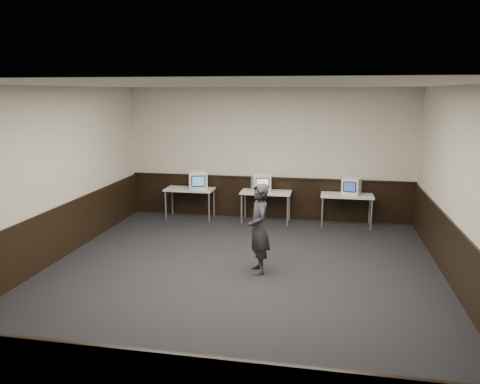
# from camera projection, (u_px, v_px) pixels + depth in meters

# --- Properties ---
(floor) EXTENTS (8.00, 8.00, 0.00)m
(floor) POSITION_uv_depth(u_px,v_px,m) (237.00, 279.00, 7.90)
(floor) COLOR black
(floor) RESTS_ON ground
(ceiling) EXTENTS (8.00, 8.00, 0.00)m
(ceiling) POSITION_uv_depth(u_px,v_px,m) (237.00, 85.00, 7.23)
(ceiling) COLOR white
(ceiling) RESTS_ON back_wall
(back_wall) EXTENTS (7.00, 0.00, 7.00)m
(back_wall) POSITION_uv_depth(u_px,v_px,m) (269.00, 154.00, 11.41)
(back_wall) COLOR beige
(back_wall) RESTS_ON ground
(front_wall) EXTENTS (7.00, 0.00, 7.00)m
(front_wall) POSITION_uv_depth(u_px,v_px,m) (142.00, 283.00, 3.72)
(front_wall) COLOR beige
(front_wall) RESTS_ON ground
(left_wall) EXTENTS (0.00, 8.00, 8.00)m
(left_wall) POSITION_uv_depth(u_px,v_px,m) (42.00, 179.00, 8.20)
(left_wall) COLOR beige
(left_wall) RESTS_ON ground
(right_wall) EXTENTS (0.00, 8.00, 8.00)m
(right_wall) POSITION_uv_depth(u_px,v_px,m) (469.00, 195.00, 6.93)
(right_wall) COLOR beige
(right_wall) RESTS_ON ground
(wainscot_back) EXTENTS (6.98, 0.04, 1.00)m
(wainscot_back) POSITION_uv_depth(u_px,v_px,m) (268.00, 198.00, 11.62)
(wainscot_back) COLOR black
(wainscot_back) RESTS_ON back_wall
(wainscot_left) EXTENTS (0.04, 7.98, 1.00)m
(wainscot_left) POSITION_uv_depth(u_px,v_px,m) (48.00, 239.00, 8.43)
(wainscot_left) COLOR black
(wainscot_left) RESTS_ON left_wall
(wainscot_right) EXTENTS (0.04, 7.98, 1.00)m
(wainscot_right) POSITION_uv_depth(u_px,v_px,m) (460.00, 264.00, 7.17)
(wainscot_right) COLOR black
(wainscot_right) RESTS_ON right_wall
(wainscot_rail) EXTENTS (6.98, 0.06, 0.04)m
(wainscot_rail) POSITION_uv_depth(u_px,v_px,m) (268.00, 178.00, 11.49)
(wainscot_rail) COLOR black
(wainscot_rail) RESTS_ON wainscot_back
(desk_left) EXTENTS (1.20, 0.60, 0.75)m
(desk_left) POSITION_uv_depth(u_px,v_px,m) (190.00, 191.00, 11.56)
(desk_left) COLOR silver
(desk_left) RESTS_ON ground
(desk_center) EXTENTS (1.20, 0.60, 0.75)m
(desk_center) POSITION_uv_depth(u_px,v_px,m) (266.00, 194.00, 11.22)
(desk_center) COLOR silver
(desk_center) RESTS_ON ground
(desk_right) EXTENTS (1.20, 0.60, 0.75)m
(desk_right) POSITION_uv_depth(u_px,v_px,m) (347.00, 198.00, 10.87)
(desk_right) COLOR silver
(desk_right) RESTS_ON ground
(emac_left) EXTENTS (0.57, 0.59, 0.45)m
(emac_left) POSITION_uv_depth(u_px,v_px,m) (198.00, 180.00, 11.42)
(emac_left) COLOR white
(emac_left) RESTS_ON desk_left
(emac_center) EXTENTS (0.54, 0.55, 0.43)m
(emac_center) POSITION_uv_depth(u_px,v_px,m) (261.00, 182.00, 11.20)
(emac_center) COLOR white
(emac_center) RESTS_ON desk_center
(emac_right) EXTENTS (0.48, 0.50, 0.39)m
(emac_right) POSITION_uv_depth(u_px,v_px,m) (351.00, 186.00, 10.83)
(emac_right) COLOR white
(emac_right) RESTS_ON desk_right
(person) EXTENTS (0.55, 0.67, 1.57)m
(person) POSITION_uv_depth(u_px,v_px,m) (259.00, 229.00, 8.03)
(person) COLOR #29292E
(person) RESTS_ON ground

